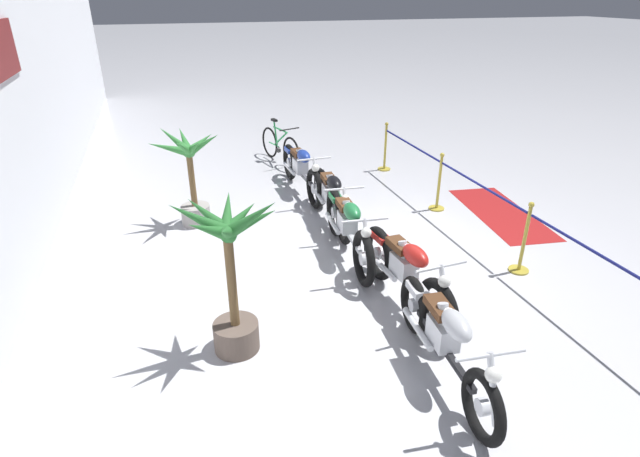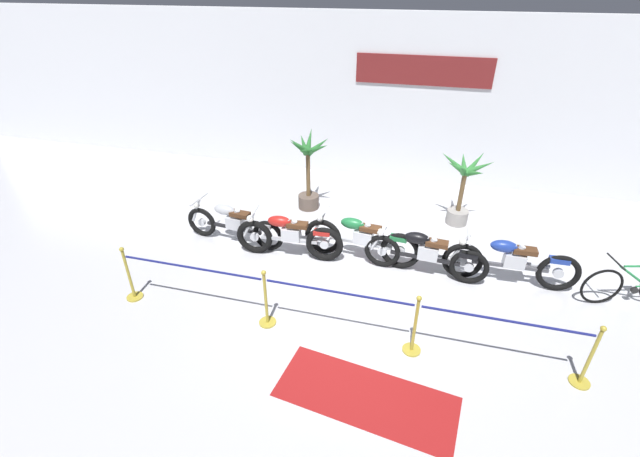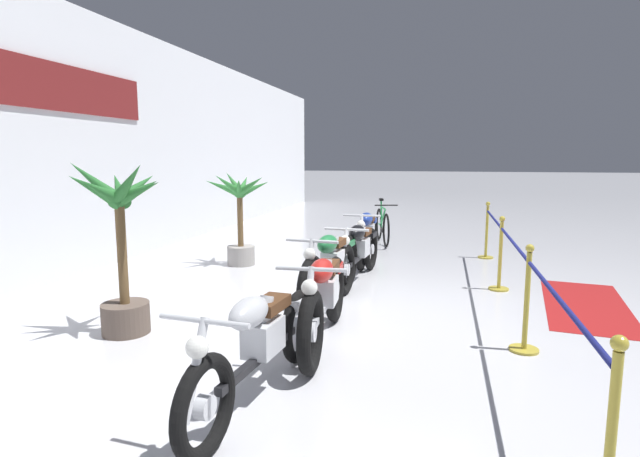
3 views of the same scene
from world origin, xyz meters
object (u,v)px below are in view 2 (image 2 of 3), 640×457
at_px(bicycle, 632,285).
at_px(stanchion_mid_right, 414,333).
at_px(stanchion_far_left, 253,287).
at_px(motorcycle_silver_0, 233,223).
at_px(motorcycle_green_2, 360,239).
at_px(potted_palm_right_of_row, 463,188).
at_px(stanchion_far_right, 587,365).
at_px(floor_banner, 366,397).
at_px(stanchion_mid_left, 266,306).
at_px(potted_palm_left_of_row, 308,170).
at_px(motorcycle_red_1, 289,236).
at_px(motorcycle_blue_4, 510,262).
at_px(motorcycle_black_3, 425,253).

distance_m(bicycle, stanchion_mid_right, 4.06).
height_order(bicycle, stanchion_far_left, stanchion_far_left).
distance_m(motorcycle_silver_0, motorcycle_green_2, 2.67).
bearing_deg(motorcycle_green_2, potted_palm_right_of_row, 47.35).
xyz_separation_m(stanchion_far_left, stanchion_far_right, (4.82, 0.00, -0.34)).
relative_size(bicycle, stanchion_far_left, 0.23).
xyz_separation_m(bicycle, floor_banner, (-4.02, -3.07, -0.38)).
bearing_deg(potted_palm_right_of_row, stanchion_far_right, -68.93).
xyz_separation_m(stanchion_far_left, stanchion_mid_left, (0.19, 0.00, -0.34)).
relative_size(potted_palm_right_of_row, stanchion_far_right, 1.60).
height_order(potted_palm_left_of_row, stanchion_mid_left, potted_palm_left_of_row).
bearing_deg(stanchion_mid_left, stanchion_far_left, 180.00).
relative_size(motorcycle_green_2, potted_palm_left_of_row, 1.23).
distance_m(motorcycle_red_1, stanchion_mid_left, 1.96).
distance_m(motorcycle_green_2, stanchion_far_left, 2.55).
bearing_deg(motorcycle_blue_4, motorcycle_silver_0, 179.79).
bearing_deg(bicycle, stanchion_far_right, -119.70).
height_order(motorcycle_silver_0, motorcycle_red_1, motorcycle_red_1).
bearing_deg(stanchion_mid_left, motorcycle_blue_4, 28.82).
bearing_deg(stanchion_mid_right, stanchion_far_right, 0.00).
relative_size(stanchion_far_left, stanchion_mid_right, 6.85).
bearing_deg(floor_banner, motorcycle_green_2, 109.84).
bearing_deg(potted_palm_left_of_row, potted_palm_right_of_row, 2.53).
bearing_deg(motorcycle_silver_0, floor_banner, -43.14).
bearing_deg(motorcycle_silver_0, potted_palm_right_of_row, 24.55).
height_order(motorcycle_green_2, stanchion_far_right, stanchion_far_right).
xyz_separation_m(stanchion_mid_right, floor_banner, (-0.53, -1.00, -0.35)).
relative_size(stanchion_mid_right, stanchion_far_right, 1.00).
bearing_deg(bicycle, motorcycle_black_3, -179.02).
xyz_separation_m(motorcycle_green_2, bicycle, (4.70, -0.10, -0.10)).
bearing_deg(stanchion_mid_left, potted_palm_right_of_row, 54.55).
bearing_deg(stanchion_mid_right, motorcycle_silver_0, 151.12).
bearing_deg(stanchion_far_left, stanchion_far_right, 0.00).
relative_size(bicycle, stanchion_mid_left, 1.59).
bearing_deg(potted_palm_right_of_row, motorcycle_blue_4, -68.10).
distance_m(potted_palm_left_of_row, stanchion_mid_right, 4.98).
bearing_deg(stanchion_far_left, floor_banner, -26.73).
relative_size(stanchion_mid_left, floor_banner, 0.44).
bearing_deg(motorcycle_red_1, potted_palm_left_of_row, 95.76).
xyz_separation_m(potted_palm_left_of_row, floor_banner, (2.28, -5.07, -0.98)).
bearing_deg(stanchion_far_right, potted_palm_left_of_row, 141.54).
distance_m(motorcycle_green_2, potted_palm_right_of_row, 2.82).
relative_size(bicycle, potted_palm_right_of_row, 1.00).
xyz_separation_m(stanchion_mid_right, stanchion_far_right, (2.31, 0.00, 0.00)).
xyz_separation_m(potted_palm_right_of_row, floor_banner, (-1.21, -5.22, -0.88)).
bearing_deg(potted_palm_left_of_row, stanchion_mid_left, -83.16).
relative_size(stanchion_mid_right, floor_banner, 0.44).
height_order(motorcycle_blue_4, floor_banner, motorcycle_blue_4).
height_order(stanchion_mid_left, stanchion_far_right, same).
relative_size(motorcycle_blue_4, potted_palm_left_of_row, 1.25).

